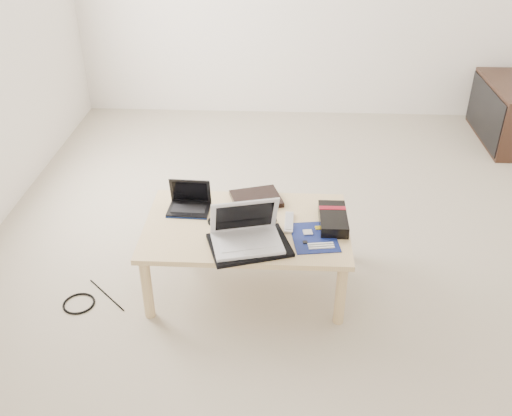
{
  "coord_description": "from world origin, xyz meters",
  "views": [
    {
      "loc": [
        -0.14,
        -3.16,
        2.09
      ],
      "look_at": [
        -0.26,
        -0.6,
        0.51
      ],
      "focal_mm": 40.0,
      "sensor_mm": 36.0,
      "label": 1
    }
  ],
  "objects_px": {
    "coffee_table": "(246,232)",
    "white_laptop": "(246,234)",
    "media_cabinet": "(508,113)",
    "gpu_box": "(333,219)",
    "netbook": "(189,204)"
  },
  "relations": [
    {
      "from": "white_laptop",
      "to": "gpu_box",
      "type": "xyz_separation_m",
      "value": [
        0.45,
        0.22,
        -0.04
      ]
    },
    {
      "from": "gpu_box",
      "to": "netbook",
      "type": "bearing_deg",
      "value": 171.75
    },
    {
      "from": "gpu_box",
      "to": "media_cabinet",
      "type": "bearing_deg",
      "value": 51.21
    },
    {
      "from": "media_cabinet",
      "to": "gpu_box",
      "type": "relative_size",
      "value": 3.07
    },
    {
      "from": "media_cabinet",
      "to": "netbook",
      "type": "distance_m",
      "value": 3.08
    },
    {
      "from": "gpu_box",
      "to": "white_laptop",
      "type": "bearing_deg",
      "value": -154.33
    },
    {
      "from": "media_cabinet",
      "to": "gpu_box",
      "type": "xyz_separation_m",
      "value": [
        -1.62,
        -2.02,
        0.18
      ]
    },
    {
      "from": "coffee_table",
      "to": "white_laptop",
      "type": "bearing_deg",
      "value": -86.49
    },
    {
      "from": "white_laptop",
      "to": "gpu_box",
      "type": "relative_size",
      "value": 1.34
    },
    {
      "from": "coffee_table",
      "to": "gpu_box",
      "type": "relative_size",
      "value": 3.75
    },
    {
      "from": "netbook",
      "to": "white_laptop",
      "type": "xyz_separation_m",
      "value": [
        0.34,
        -0.33,
        0.03
      ]
    },
    {
      "from": "coffee_table",
      "to": "netbook",
      "type": "relative_size",
      "value": 4.63
    },
    {
      "from": "media_cabinet",
      "to": "coffee_table",
      "type": "bearing_deg",
      "value": -135.57
    },
    {
      "from": "gpu_box",
      "to": "coffee_table",
      "type": "bearing_deg",
      "value": -176.45
    },
    {
      "from": "coffee_table",
      "to": "media_cabinet",
      "type": "xyz_separation_m",
      "value": [
        2.09,
        2.05,
        -0.1
      ]
    }
  ]
}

